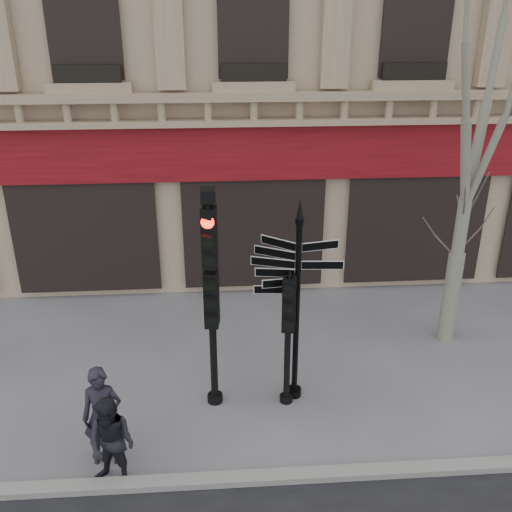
# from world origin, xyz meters

# --- Properties ---
(ground) EXTENTS (80.00, 80.00, 0.00)m
(ground) POSITION_xyz_m (0.00, 0.00, 0.00)
(ground) COLOR #5E5E63
(ground) RESTS_ON ground
(kerb) EXTENTS (80.00, 0.25, 0.12)m
(kerb) POSITION_xyz_m (0.00, -1.40, 0.06)
(kerb) COLOR gray
(kerb) RESTS_ON ground
(fingerpost) EXTENTS (1.93, 1.93, 3.83)m
(fingerpost) POSITION_xyz_m (0.47, 0.64, 2.57)
(fingerpost) COLOR black
(fingerpost) RESTS_ON ground
(traffic_signal_main) EXTENTS (0.48, 0.37, 4.04)m
(traffic_signal_main) POSITION_xyz_m (-1.00, 0.57, 2.55)
(traffic_signal_main) COLOR black
(traffic_signal_main) RESTS_ON ground
(traffic_signal_secondary) EXTENTS (0.47, 0.37, 2.51)m
(traffic_signal_secondary) POSITION_xyz_m (0.30, 0.48, 1.75)
(traffic_signal_secondary) COLOR black
(traffic_signal_secondary) RESTS_ON ground
(plane_tree) EXTENTS (2.95, 2.95, 7.84)m
(plane_tree) POSITION_xyz_m (4.00, 2.38, 5.50)
(plane_tree) COLOR gray
(plane_tree) RESTS_ON ground
(pedestrian_a) EXTENTS (0.64, 0.43, 1.70)m
(pedestrian_a) POSITION_xyz_m (-2.71, -0.78, 0.85)
(pedestrian_a) COLOR black
(pedestrian_a) RESTS_ON ground
(pedestrian_b) EXTENTS (0.90, 0.80, 1.53)m
(pedestrian_b) POSITION_xyz_m (-2.50, -1.30, 0.76)
(pedestrian_b) COLOR black
(pedestrian_b) RESTS_ON ground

